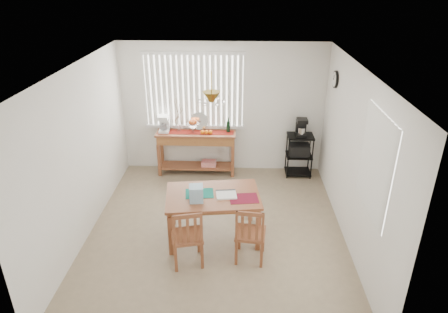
{
  "coord_description": "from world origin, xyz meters",
  "views": [
    {
      "loc": [
        0.34,
        -5.28,
        3.78
      ],
      "look_at": [
        0.1,
        0.55,
        1.05
      ],
      "focal_mm": 32.0,
      "sensor_mm": 36.0,
      "label": 1
    }
  ],
  "objects_px": {
    "cart_items": "(301,127)",
    "chair_right": "(250,234)",
    "sideboard": "(197,143)",
    "dining_table": "(213,200)",
    "wire_cart": "(299,151)",
    "chair_left": "(187,237)"
  },
  "relations": [
    {
      "from": "cart_items",
      "to": "chair_right",
      "type": "distance_m",
      "value": 2.94
    },
    {
      "from": "sideboard",
      "to": "chair_right",
      "type": "relative_size",
      "value": 1.76
    },
    {
      "from": "sideboard",
      "to": "dining_table",
      "type": "relative_size",
      "value": 1.05
    },
    {
      "from": "cart_items",
      "to": "chair_left",
      "type": "bearing_deg",
      "value": -123.93
    },
    {
      "from": "wire_cart",
      "to": "dining_table",
      "type": "bearing_deg",
      "value": -126.32
    },
    {
      "from": "dining_table",
      "to": "chair_left",
      "type": "xyz_separation_m",
      "value": [
        -0.31,
        -0.66,
        -0.21
      ]
    },
    {
      "from": "cart_items",
      "to": "chair_right",
      "type": "bearing_deg",
      "value": -110.73
    },
    {
      "from": "cart_items",
      "to": "dining_table",
      "type": "relative_size",
      "value": 0.24
    },
    {
      "from": "sideboard",
      "to": "dining_table",
      "type": "height_order",
      "value": "sideboard"
    },
    {
      "from": "cart_items",
      "to": "chair_right",
      "type": "xyz_separation_m",
      "value": [
        -1.02,
        -2.7,
        -0.58
      ]
    },
    {
      "from": "wire_cart",
      "to": "chair_right",
      "type": "relative_size",
      "value": 0.96
    },
    {
      "from": "sideboard",
      "to": "cart_items",
      "type": "xyz_separation_m",
      "value": [
        2.04,
        -0.0,
        0.36
      ]
    },
    {
      "from": "dining_table",
      "to": "chair_right",
      "type": "relative_size",
      "value": 1.66
    },
    {
      "from": "cart_items",
      "to": "chair_left",
      "type": "distance_m",
      "value": 3.44
    },
    {
      "from": "cart_items",
      "to": "chair_right",
      "type": "relative_size",
      "value": 0.4
    },
    {
      "from": "wire_cart",
      "to": "cart_items",
      "type": "relative_size",
      "value": 2.43
    },
    {
      "from": "dining_table",
      "to": "cart_items",
      "type": "bearing_deg",
      "value": 53.79
    },
    {
      "from": "chair_right",
      "to": "dining_table",
      "type": "bearing_deg",
      "value": 135.7
    },
    {
      "from": "dining_table",
      "to": "wire_cart",
      "type": "bearing_deg",
      "value": 53.68
    },
    {
      "from": "cart_items",
      "to": "wire_cart",
      "type": "bearing_deg",
      "value": -90.0
    },
    {
      "from": "sideboard",
      "to": "wire_cart",
      "type": "xyz_separation_m",
      "value": [
        2.04,
        -0.01,
        -0.15
      ]
    },
    {
      "from": "dining_table",
      "to": "chair_right",
      "type": "xyz_separation_m",
      "value": [
        0.56,
        -0.54,
        -0.22
      ]
    }
  ]
}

